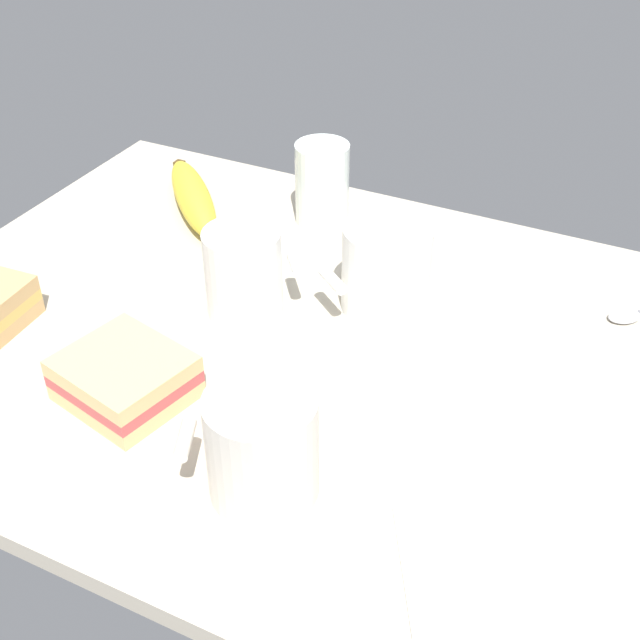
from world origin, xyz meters
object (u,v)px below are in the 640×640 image
(coffee_mug_spare, at_px, (262,446))
(coffee_mug_black, at_px, (244,272))
(glass_of_milk, at_px, (322,188))
(coffee_mug_milky, at_px, (386,268))
(sandwich_side, at_px, (125,378))
(banana, at_px, (193,197))
(paper_napkin, at_px, (520,590))

(coffee_mug_spare, bearing_deg, coffee_mug_black, 123.43)
(coffee_mug_black, xyz_separation_m, glass_of_milk, (-0.01, 0.21, -0.01))
(coffee_mug_milky, bearing_deg, coffee_mug_spare, -87.83)
(glass_of_milk, bearing_deg, coffee_mug_milky, -44.53)
(coffee_mug_black, xyz_separation_m, coffee_mug_milky, (0.13, 0.07, -0.00))
(sandwich_side, relative_size, banana, 0.75)
(sandwich_side, distance_m, banana, 0.35)
(coffee_mug_black, bearing_deg, sandwich_side, -100.73)
(coffee_mug_black, relative_size, paper_napkin, 0.59)
(banana, bearing_deg, paper_napkin, -35.57)
(banana, xyz_separation_m, paper_napkin, (0.52, -0.37, -0.02))
(coffee_mug_black, height_order, glass_of_milk, glass_of_milk)
(coffee_mug_spare, bearing_deg, coffee_mug_milky, 92.17)
(sandwich_side, bearing_deg, glass_of_milk, 87.26)
(coffee_mug_black, distance_m, sandwich_side, 0.17)
(coffee_mug_spare, height_order, paper_napkin, coffee_mug_spare)
(paper_napkin, bearing_deg, coffee_mug_spare, 178.96)
(coffee_mug_milky, height_order, sandwich_side, coffee_mug_milky)
(sandwich_side, height_order, glass_of_milk, glass_of_milk)
(sandwich_side, xyz_separation_m, glass_of_milk, (0.02, 0.37, 0.02))
(glass_of_milk, xyz_separation_m, paper_napkin, (0.36, -0.42, -0.04))
(coffee_mug_black, distance_m, paper_napkin, 0.41)
(sandwich_side, bearing_deg, banana, 113.01)
(paper_napkin, bearing_deg, coffee_mug_black, 148.85)
(coffee_mug_spare, xyz_separation_m, paper_napkin, (0.21, -0.00, -0.05))
(coffee_mug_spare, relative_size, sandwich_side, 0.90)
(coffee_mug_spare, distance_m, glass_of_milk, 0.44)
(coffee_mug_spare, distance_m, banana, 0.48)
(coffee_mug_black, bearing_deg, paper_napkin, -31.15)
(coffee_mug_spare, relative_size, paper_napkin, 0.68)
(glass_of_milk, relative_size, banana, 0.59)
(sandwich_side, relative_size, paper_napkin, 0.76)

